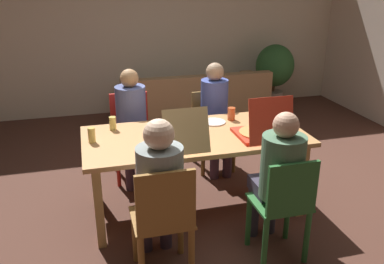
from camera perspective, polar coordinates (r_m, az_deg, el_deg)
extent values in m
plane|color=#503025|center=(4.04, 0.37, -10.38)|extent=(20.00, 20.00, 0.00)
cube|color=beige|center=(6.63, -7.20, 14.12)|extent=(6.71, 0.12, 2.63)
cube|color=tan|center=(3.71, 0.40, -0.61)|extent=(1.99, 0.95, 0.04)
cube|color=tan|center=(3.42, -12.80, -10.29)|extent=(0.07, 0.07, 0.72)
cube|color=tan|center=(3.87, 14.99, -6.54)|extent=(0.07, 0.07, 0.72)
cube|color=tan|center=(4.09, -13.38, -4.83)|extent=(0.07, 0.07, 0.72)
cube|color=tan|center=(4.48, 10.27, -2.24)|extent=(0.07, 0.07, 0.72)
cylinder|color=olive|center=(3.29, -7.92, -14.09)|extent=(0.05, 0.05, 0.46)
cylinder|color=olive|center=(3.34, -1.61, -13.28)|extent=(0.05, 0.05, 0.46)
cylinder|color=olive|center=(3.02, -7.03, -17.71)|extent=(0.05, 0.05, 0.46)
cylinder|color=olive|center=(3.07, -0.07, -16.73)|extent=(0.05, 0.05, 0.46)
cube|color=olive|center=(3.04, -4.27, -11.79)|extent=(0.43, 0.40, 0.02)
cube|color=olive|center=(2.76, -3.65, -9.78)|extent=(0.41, 0.03, 0.45)
cylinder|color=#3C2C3D|center=(3.38, -6.50, -12.68)|extent=(0.10, 0.10, 0.48)
cylinder|color=#3C2C3D|center=(3.40, -3.71, -12.34)|extent=(0.10, 0.10, 0.48)
cube|color=#3C2C3D|center=(3.13, -4.83, -9.43)|extent=(0.30, 0.30, 0.11)
cylinder|color=gray|center=(2.88, -4.44, -6.68)|extent=(0.33, 0.33, 0.49)
sphere|color=beige|center=(2.74, -4.64, -0.34)|extent=(0.21, 0.21, 0.21)
cylinder|color=brown|center=(4.63, 5.82, -2.99)|extent=(0.05, 0.05, 0.46)
cylinder|color=brown|center=(4.52, 1.55, -3.49)|extent=(0.05, 0.05, 0.46)
cylinder|color=brown|center=(4.95, 4.29, -1.26)|extent=(0.05, 0.05, 0.46)
cylinder|color=brown|center=(4.85, 0.28, -1.69)|extent=(0.05, 0.05, 0.46)
cube|color=brown|center=(4.64, 3.04, 0.37)|extent=(0.42, 0.44, 0.02)
cube|color=brown|center=(4.76, 2.32, 3.49)|extent=(0.40, 0.03, 0.38)
cylinder|color=#432E40|center=(4.51, 4.95, -3.45)|extent=(0.10, 0.10, 0.48)
cylinder|color=#432E40|center=(4.47, 3.16, -3.67)|extent=(0.10, 0.10, 0.48)
cube|color=#432E40|center=(4.49, 3.62, 0.45)|extent=(0.27, 0.29, 0.11)
cylinder|color=#4353A3|center=(4.54, 3.11, 4.10)|extent=(0.30, 0.30, 0.51)
sphere|color=#A18162|center=(4.45, 3.20, 8.35)|extent=(0.20, 0.20, 0.20)
cylinder|color=red|center=(4.41, -5.35, -4.25)|extent=(0.04, 0.04, 0.46)
cylinder|color=red|center=(4.37, -10.23, -4.75)|extent=(0.04, 0.04, 0.46)
cylinder|color=red|center=(4.75, -6.16, -2.32)|extent=(0.04, 0.04, 0.46)
cylinder|color=red|center=(4.72, -10.67, -2.77)|extent=(0.04, 0.04, 0.46)
cube|color=red|center=(4.46, -8.26, -0.71)|extent=(0.43, 0.44, 0.02)
cube|color=red|center=(4.58, -8.74, 2.83)|extent=(0.41, 0.03, 0.43)
cylinder|color=#432F40|center=(4.29, -6.55, -4.87)|extent=(0.10, 0.10, 0.48)
cylinder|color=#432F40|center=(4.28, -8.63, -5.09)|extent=(0.10, 0.10, 0.48)
cube|color=#432F40|center=(4.30, -8.04, -0.72)|extent=(0.28, 0.31, 0.11)
cylinder|color=#545F96|center=(4.36, -8.47, 3.09)|extent=(0.32, 0.32, 0.50)
sphere|color=#AD7F54|center=(4.27, -8.72, 7.40)|extent=(0.19, 0.19, 0.19)
cylinder|color=#2A672F|center=(3.46, 7.87, -12.14)|extent=(0.04, 0.04, 0.46)
cylinder|color=#2A672F|center=(3.59, 13.11, -11.14)|extent=(0.04, 0.04, 0.46)
cylinder|color=#2A672F|center=(3.22, 10.12, -15.10)|extent=(0.04, 0.04, 0.46)
cylinder|color=#2A672F|center=(3.36, 15.68, -13.87)|extent=(0.04, 0.04, 0.46)
cube|color=#2A672F|center=(3.28, 12.02, -9.56)|extent=(0.41, 0.38, 0.02)
cube|color=#2A672F|center=(3.04, 13.80, -7.71)|extent=(0.39, 0.03, 0.41)
cylinder|color=#363141|center=(3.58, 8.52, -10.72)|extent=(0.10, 0.10, 0.48)
cylinder|color=#363141|center=(3.64, 10.89, -10.29)|extent=(0.10, 0.10, 0.48)
cube|color=#363141|center=(3.36, 10.96, -7.45)|extent=(0.29, 0.30, 0.11)
cylinder|color=#4B7054|center=(3.13, 12.44, -4.75)|extent=(0.33, 0.33, 0.49)
sphere|color=tan|center=(3.00, 12.93, 0.95)|extent=(0.19, 0.19, 0.19)
cube|color=red|center=(3.71, 9.21, -0.31)|extent=(0.39, 0.39, 0.03)
cylinder|color=#CF8545|center=(3.70, 9.23, -0.01)|extent=(0.35, 0.35, 0.01)
cube|color=red|center=(3.44, 10.97, 1.54)|extent=(0.39, 0.08, 0.39)
cube|color=tan|center=(3.49, -1.72, -1.42)|extent=(0.37, 0.37, 0.03)
cylinder|color=#D68B40|center=(3.48, -1.73, -1.10)|extent=(0.32, 0.32, 0.01)
cube|color=tan|center=(3.20, -0.75, 0.08)|extent=(0.37, 0.12, 0.35)
cylinder|color=white|center=(3.99, 3.00, 1.40)|extent=(0.24, 0.24, 0.01)
cylinder|color=white|center=(3.92, -3.67, 1.02)|extent=(0.26, 0.26, 0.01)
cylinder|color=#BB4F27|center=(4.07, 5.49, 2.55)|extent=(0.08, 0.08, 0.13)
cylinder|color=#D9C362|center=(3.86, -10.97, 1.19)|extent=(0.06, 0.06, 0.13)
cylinder|color=#DCC061|center=(3.60, -13.78, -0.43)|extent=(0.06, 0.06, 0.13)
cube|color=#99734D|center=(6.36, 0.33, 3.82)|extent=(2.17, 0.84, 0.43)
cube|color=#99734D|center=(5.94, 1.21, 6.33)|extent=(2.17, 0.16, 0.32)
cube|color=#99734D|center=(6.09, -8.70, 5.79)|extent=(0.20, 0.80, 0.18)
cube|color=#99734D|center=(6.60, 8.69, 6.97)|extent=(0.20, 0.80, 0.18)
cylinder|color=gray|center=(6.97, 11.11, 4.43)|extent=(0.32, 0.32, 0.30)
cylinder|color=brown|center=(6.91, 11.25, 6.33)|extent=(0.05, 0.05, 0.18)
ellipsoid|color=#2C5D2D|center=(6.83, 11.46, 9.05)|extent=(0.61, 0.61, 0.67)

